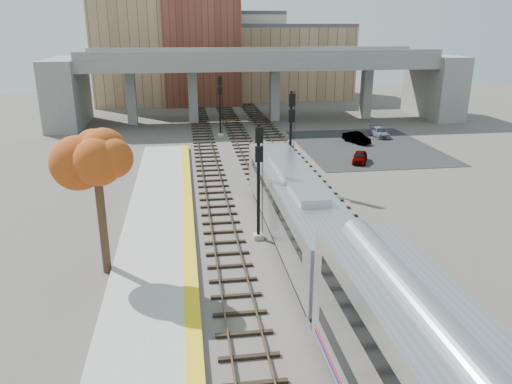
{
  "coord_description": "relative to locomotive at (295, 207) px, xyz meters",
  "views": [
    {
      "loc": [
        -5.34,
        -22.25,
        12.67
      ],
      "look_at": [
        -1.01,
        7.43,
        2.5
      ],
      "focal_mm": 35.0,
      "sensor_mm": 36.0,
      "label": 1
    }
  ],
  "objects": [
    {
      "name": "ground",
      "position": [
        -1.0,
        -5.05,
        -2.28
      ],
      "size": [
        160.0,
        160.0,
        0.0
      ],
      "primitive_type": "plane",
      "color": "#47423D",
      "rests_on": "ground"
    },
    {
      "name": "platform",
      "position": [
        -8.25,
        -5.05,
        -2.1
      ],
      "size": [
        4.5,
        60.0,
        0.35
      ],
      "primitive_type": "cube",
      "color": "#9E9E99",
      "rests_on": "ground"
    },
    {
      "name": "yellow_strip",
      "position": [
        -6.35,
        -5.05,
        -1.92
      ],
      "size": [
        0.7,
        60.0,
        0.01
      ],
      "primitive_type": "cube",
      "color": "yellow",
      "rests_on": "platform"
    },
    {
      "name": "tracks",
      "position": [
        -0.07,
        7.45,
        -2.2
      ],
      "size": [
        10.7,
        95.0,
        0.25
      ],
      "color": "black",
      "rests_on": "ground"
    },
    {
      "name": "overpass",
      "position": [
        3.92,
        39.95,
        3.53
      ],
      "size": [
        54.0,
        12.0,
        9.5
      ],
      "color": "slate",
      "rests_on": "ground"
    },
    {
      "name": "buildings_far",
      "position": [
        0.26,
        61.52,
        5.6
      ],
      "size": [
        43.0,
        21.0,
        20.6
      ],
      "color": "tan",
      "rests_on": "ground"
    },
    {
      "name": "parking_lot",
      "position": [
        13.0,
        22.95,
        -2.26
      ],
      "size": [
        14.0,
        18.0,
        0.04
      ],
      "primitive_type": "cube",
      "color": "black",
      "rests_on": "ground"
    },
    {
      "name": "locomotive",
      "position": [
        0.0,
        0.0,
        0.0
      ],
      "size": [
        3.02,
        19.05,
        4.1
      ],
      "color": "#A8AAB2",
      "rests_on": "ground"
    },
    {
      "name": "signal_mast_near",
      "position": [
        -2.1,
        0.68,
        1.33
      ],
      "size": [
        0.6,
        0.64,
        7.21
      ],
      "color": "#9E9E99",
      "rests_on": "ground"
    },
    {
      "name": "signal_mast_mid",
      "position": [
        2.0,
        10.75,
        1.67
      ],
      "size": [
        0.6,
        0.64,
        7.71
      ],
      "color": "#9E9E99",
      "rests_on": "ground"
    },
    {
      "name": "signal_mast_far",
      "position": [
        -2.1,
        30.81,
        1.18
      ],
      "size": [
        0.6,
        0.64,
        7.0
      ],
      "color": "#9E9E99",
      "rests_on": "ground"
    },
    {
      "name": "tree",
      "position": [
        -10.77,
        -2.38,
        4.09
      ],
      "size": [
        3.6,
        3.6,
        8.59
      ],
      "color": "#382619",
      "rests_on": "ground"
    },
    {
      "name": "car_a",
      "position": [
        10.14,
        16.89,
        -1.7
      ],
      "size": [
        2.46,
        3.43,
        1.08
      ],
      "primitive_type": "imported",
      "rotation": [
        0.0,
        0.0,
        -0.42
      ],
      "color": "#99999E",
      "rests_on": "parking_lot"
    },
    {
      "name": "car_b",
      "position": [
        12.55,
        24.83,
        -1.65
      ],
      "size": [
        2.5,
        3.76,
        1.17
      ],
      "primitive_type": "imported",
      "rotation": [
        0.0,
        0.0,
        0.39
      ],
      "color": "#99999E",
      "rests_on": "parking_lot"
    },
    {
      "name": "car_c",
      "position": [
        16.27,
        27.47,
        -1.7
      ],
      "size": [
        1.64,
        3.75,
        1.07
      ],
      "primitive_type": "imported",
      "rotation": [
        0.0,
        0.0,
        -0.04
      ],
      "color": "#99999E",
      "rests_on": "parking_lot"
    }
  ]
}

